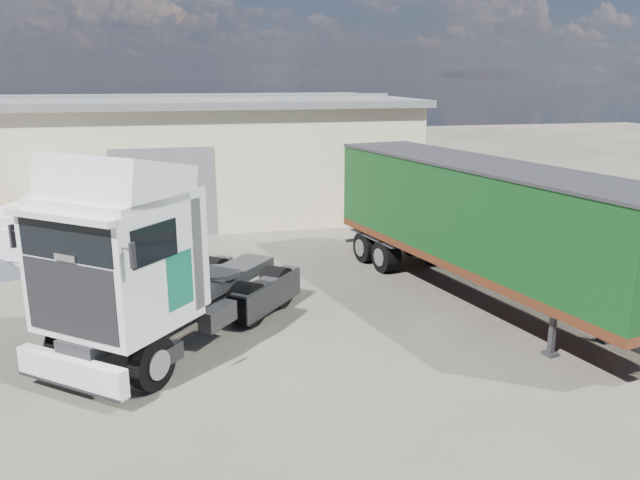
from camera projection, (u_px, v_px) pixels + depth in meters
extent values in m
plane|color=#2C2924|center=(247.00, 328.00, 16.12)|extent=(120.00, 120.00, 0.00)
cube|color=beige|center=(75.00, 159.00, 29.16)|extent=(30.00, 12.00, 5.00)
cube|color=#55585A|center=(69.00, 102.00, 28.48)|extent=(30.60, 12.60, 0.30)
cube|color=#55585A|center=(164.00, 193.00, 24.58)|extent=(4.00, 0.08, 3.60)
cube|color=#55585A|center=(69.00, 97.00, 28.42)|extent=(30.60, 0.40, 0.15)
cube|color=brown|center=(524.00, 211.00, 24.04)|extent=(0.35, 26.00, 2.50)
cylinder|color=black|center=(109.00, 352.00, 13.34)|extent=(2.79, 2.59, 1.15)
cylinder|color=black|center=(214.00, 298.00, 16.63)|extent=(2.83, 2.62, 1.15)
cylinder|color=black|center=(245.00, 281.00, 17.95)|extent=(2.83, 2.62, 1.15)
cube|color=#2D2D30|center=(185.00, 297.00, 15.50)|extent=(5.32, 6.13, 0.33)
cube|color=silver|center=(72.00, 371.00, 12.44)|extent=(2.30, 1.97, 0.60)
cube|color=silver|center=(115.00, 263.00, 13.19)|extent=(3.68, 3.65, 2.66)
cube|color=black|center=(70.00, 300.00, 12.21)|extent=(1.88, 1.57, 1.52)
cube|color=black|center=(65.00, 241.00, 11.92)|extent=(1.91, 1.60, 0.81)
cube|color=silver|center=(116.00, 182.00, 12.94)|extent=(3.41, 3.33, 1.33)
cube|color=#0D5D45|center=(85.00, 263.00, 14.22)|extent=(0.53, 0.63, 1.19)
cube|color=#0D5D45|center=(180.00, 280.00, 13.06)|extent=(0.53, 0.63, 1.19)
cylinder|color=#2D2D30|center=(217.00, 273.00, 16.66)|extent=(1.68, 1.68, 0.13)
cube|color=#2D2D30|center=(552.00, 333.00, 14.39)|extent=(0.35, 0.35, 1.09)
cube|color=#2D2D30|center=(607.00, 321.00, 15.13)|extent=(0.35, 0.35, 1.09)
cylinder|color=black|center=(401.00, 248.00, 21.57)|extent=(2.70, 1.55, 1.05)
cube|color=#2D2D30|center=(478.00, 270.00, 17.96)|extent=(3.25, 11.82, 0.35)
cube|color=#532413|center=(478.00, 259.00, 17.88)|extent=(4.90, 12.17, 0.24)
cube|color=black|center=(482.00, 211.00, 17.52)|extent=(4.90, 12.17, 2.58)
cube|color=#2D2D30|center=(485.00, 164.00, 17.18)|extent=(4.97, 12.24, 0.08)
cylinder|color=black|center=(11.00, 258.00, 21.09)|extent=(1.99, 1.30, 0.65)
cylinder|color=black|center=(61.00, 235.00, 24.10)|extent=(1.99, 1.30, 0.65)
cube|color=silver|center=(36.00, 227.00, 22.41)|extent=(3.41, 4.89, 1.67)
cube|color=silver|center=(3.00, 242.00, 20.64)|extent=(2.02, 1.49, 1.08)
cube|color=black|center=(5.00, 224.00, 20.69)|extent=(1.63, 0.71, 0.59)
cone|color=black|center=(4.00, 266.00, 20.44)|extent=(2.41, 2.41, 0.55)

